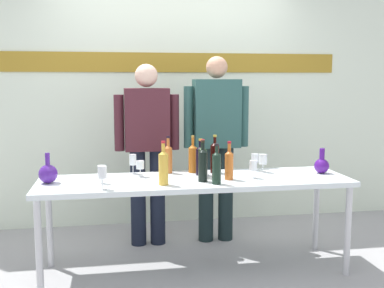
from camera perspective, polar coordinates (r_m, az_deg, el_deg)
ground_plane at (r=3.92m, az=0.39°, el=-15.15°), size 10.00×10.00×0.00m
back_wall at (r=4.99m, az=-2.47°, el=7.50°), size 5.08×0.11×3.00m
display_table at (r=3.70m, az=0.40°, el=-5.13°), size 2.44×0.68×0.76m
decanter_blue_left at (r=3.68m, az=-17.17°, el=-3.44°), size 0.14×0.14×0.23m
decanter_blue_right at (r=4.04m, az=15.55°, el=-2.48°), size 0.12×0.12×0.21m
presenter_left at (r=4.29m, az=-5.49°, el=0.10°), size 0.59×0.22×1.67m
presenter_right at (r=4.38m, az=2.98°, el=0.93°), size 0.62×0.22×1.75m
wine_bottle_0 at (r=3.57m, az=1.33°, el=-2.44°), size 0.07×0.07×0.32m
wine_bottle_1 at (r=3.71m, az=1.29°, el=-2.06°), size 0.07×0.07×0.31m
wine_bottle_2 at (r=3.91m, az=2.80°, el=-1.53°), size 0.07×0.07×0.32m
wine_bottle_3 at (r=3.90m, az=-2.92°, el=-1.70°), size 0.07×0.07×0.31m
wine_bottle_4 at (r=3.81m, az=1.04°, el=-1.89°), size 0.07×0.07×0.30m
wine_bottle_5 at (r=3.46m, az=-3.51°, el=-2.75°), size 0.07×0.07×0.33m
wine_bottle_6 at (r=3.49m, az=3.02°, el=-2.76°), size 0.07×0.07×0.31m
wine_bottle_7 at (r=3.65m, az=4.55°, el=-2.41°), size 0.07×0.07×0.30m
wine_bottle_8 at (r=3.92m, az=0.10°, el=-1.66°), size 0.07×0.07×0.31m
wine_glass_left_0 at (r=3.90m, az=-7.24°, el=-1.97°), size 0.06×0.06×0.16m
wine_glass_left_1 at (r=3.57m, az=-11.00°, el=-3.23°), size 0.06×0.06×0.14m
wine_glass_left_2 at (r=3.77m, az=-6.35°, el=-2.58°), size 0.07×0.07×0.13m
wine_glass_left_3 at (r=3.37m, az=-10.89°, el=-3.47°), size 0.06×0.06×0.17m
wine_glass_right_0 at (r=3.98m, az=8.66°, el=-1.90°), size 0.07×0.07×0.15m
wine_glass_right_1 at (r=4.04m, az=7.69°, el=-1.78°), size 0.06×0.06×0.15m
wine_glass_right_2 at (r=3.73m, az=7.48°, el=-2.67°), size 0.06×0.06×0.14m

